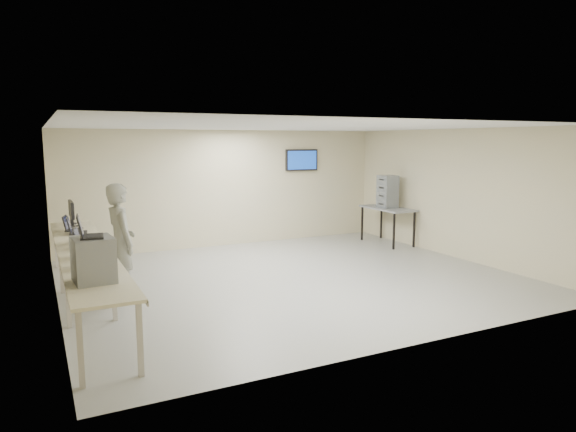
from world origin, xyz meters
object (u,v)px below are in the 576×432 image
side_table (388,210)px  soldier (121,243)px  workbench (85,254)px  equipment_box (93,259)px

side_table → soldier: bearing=-164.4°
soldier → side_table: (6.64, 1.85, -0.11)m
workbench → soldier: size_ratio=3.18×
soldier → side_table: bearing=-84.0°
soldier → equipment_box: bearing=154.0°
soldier → workbench: bearing=84.3°
equipment_box → side_table: (7.25, 3.90, -0.33)m
workbench → equipment_box: (-0.06, -2.01, 0.34)m
equipment_box → side_table: 8.24m
equipment_box → side_table: bearing=24.0°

